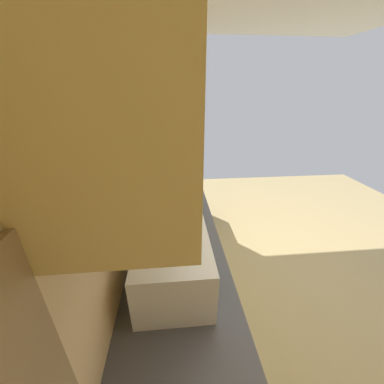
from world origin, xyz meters
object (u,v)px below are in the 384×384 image
at_px(oven_range, 175,192).
at_px(kettle, 179,178).
at_px(bowl, 181,197).
at_px(microwave, 174,262).

xyz_separation_m(oven_range, kettle, (-0.68, -0.05, 0.50)).
bearing_deg(bowl, microwave, 175.22).
distance_m(microwave, bowl, 1.04).
bearing_deg(microwave, bowl, -4.78).
xyz_separation_m(oven_range, microwave, (-2.14, 0.04, 0.58)).
distance_m(oven_range, kettle, 0.85).
xyz_separation_m(oven_range, bowl, (-1.11, -0.05, 0.45)).
xyz_separation_m(microwave, kettle, (1.46, -0.09, -0.08)).
bearing_deg(kettle, bowl, 180.00).
bearing_deg(oven_range, kettle, -176.20).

